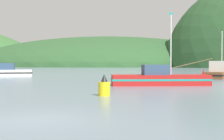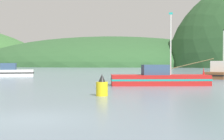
{
  "view_description": "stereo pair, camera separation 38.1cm",
  "coord_description": "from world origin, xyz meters",
  "px_view_note": "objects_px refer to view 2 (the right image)",
  "views": [
    {
      "loc": [
        3.25,
        -11.39,
        2.09
      ],
      "look_at": [
        1.89,
        20.59,
        1.4
      ],
      "focal_mm": 49.57,
      "sensor_mm": 36.0,
      "label": 1
    },
    {
      "loc": [
        3.63,
        -11.38,
        2.09
      ],
      "look_at": [
        1.89,
        20.59,
        1.4
      ],
      "focal_mm": 49.57,
      "sensor_mm": 36.0,
      "label": 2
    }
  ],
  "objects_px": {
    "fishing_boat_red": "(159,78)",
    "channel_buoy": "(102,87)",
    "fishing_boat_brown": "(222,73)",
    "fishing_boat_white": "(3,72)"
  },
  "relations": [
    {
      "from": "fishing_boat_red",
      "to": "fishing_boat_brown",
      "type": "bearing_deg",
      "value": 49.65
    },
    {
      "from": "fishing_boat_red",
      "to": "channel_buoy",
      "type": "height_order",
      "value": "fishing_boat_red"
    },
    {
      "from": "fishing_boat_white",
      "to": "fishing_boat_red",
      "type": "distance_m",
      "value": 28.77
    },
    {
      "from": "fishing_boat_brown",
      "to": "channel_buoy",
      "type": "xyz_separation_m",
      "value": [
        -15.0,
        -25.02,
        -0.2
      ]
    },
    {
      "from": "fishing_boat_brown",
      "to": "fishing_boat_white",
      "type": "bearing_deg",
      "value": 115.66
    },
    {
      "from": "fishing_boat_brown",
      "to": "fishing_boat_white",
      "type": "xyz_separation_m",
      "value": [
        -33.02,
        2.57,
        -0.05
      ]
    },
    {
      "from": "fishing_boat_white",
      "to": "fishing_boat_red",
      "type": "bearing_deg",
      "value": 126.71
    },
    {
      "from": "fishing_boat_brown",
      "to": "fishing_boat_red",
      "type": "bearing_deg",
      "value": 175.75
    },
    {
      "from": "fishing_boat_red",
      "to": "channel_buoy",
      "type": "distance_m",
      "value": 10.85
    },
    {
      "from": "fishing_boat_brown",
      "to": "fishing_boat_white",
      "type": "height_order",
      "value": "fishing_boat_brown"
    }
  ]
}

